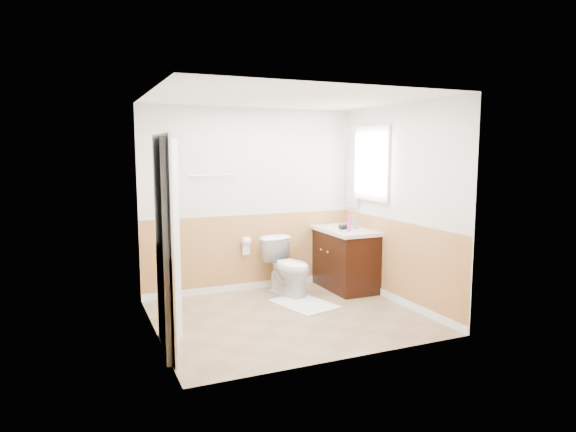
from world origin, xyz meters
name	(u,v)px	position (x,y,z in m)	size (l,w,h in m)	color
floor	(289,317)	(0.00, 0.00, 0.00)	(3.00, 3.00, 0.00)	#8C7051
ceiling	(289,98)	(0.00, 0.00, 2.50)	(3.00, 3.00, 0.00)	white
wall_back	(251,200)	(0.00, 1.30, 1.25)	(3.00, 3.00, 0.00)	silver
wall_front	(346,226)	(0.00, -1.30, 1.25)	(3.00, 3.00, 0.00)	silver
wall_left	(153,217)	(-1.50, 0.00, 1.25)	(3.00, 3.00, 0.00)	silver
wall_right	(398,205)	(1.50, 0.00, 1.25)	(3.00, 3.00, 0.00)	silver
wainscot_back	(252,254)	(0.00, 1.29, 0.50)	(3.00, 3.00, 0.00)	tan
wainscot_front	(344,307)	(0.00, -1.29, 0.50)	(3.00, 3.00, 0.00)	tan
wainscot_left	(157,289)	(-1.49, 0.00, 0.50)	(2.60, 2.60, 0.00)	tan
wainscot_right	(396,263)	(1.49, 0.00, 0.50)	(2.60, 2.60, 0.00)	tan
toilet	(288,267)	(0.36, 0.84, 0.38)	(0.43, 0.75, 0.77)	white
bath_mat	(304,304)	(0.36, 0.34, 0.01)	(0.55, 0.80, 0.02)	white
vanity_cabinet	(343,260)	(1.21, 0.86, 0.40)	(0.55, 1.10, 0.80)	black
vanity_knob_left	(328,252)	(0.91, 0.76, 0.55)	(0.03, 0.03, 0.03)	silver
vanity_knob_right	(321,249)	(0.91, 0.96, 0.55)	(0.03, 0.03, 0.03)	silver
countertop	(343,230)	(1.20, 0.86, 0.83)	(0.60, 1.15, 0.05)	silver
sink_basin	(338,226)	(1.21, 1.01, 0.86)	(0.36, 0.36, 0.02)	white
faucet	(350,221)	(1.39, 1.01, 0.92)	(0.02, 0.02, 0.14)	#BABBC1
lotion_bottle	(349,224)	(1.11, 0.54, 0.96)	(0.05, 0.05, 0.22)	#D3367B
soap_dispenser	(356,223)	(1.33, 0.74, 0.93)	(0.08, 0.08, 0.17)	gray
hair_dryer_body	(344,227)	(1.16, 0.76, 0.89)	(0.07, 0.07, 0.14)	black
hair_dryer_handle	(342,229)	(1.13, 0.76, 0.86)	(0.03, 0.03, 0.07)	black
mirror_panel	(352,177)	(1.48, 1.10, 1.55)	(0.02, 0.35, 0.90)	silver
window_frame	(371,164)	(1.47, 0.59, 1.75)	(0.04, 0.80, 1.00)	white
window_glass	(372,164)	(1.49, 0.59, 1.75)	(0.01, 0.70, 0.90)	white
door	(172,247)	(-1.40, -0.45, 1.02)	(0.05, 0.80, 2.04)	white
door_frame	(164,246)	(-1.48, -0.45, 1.03)	(0.02, 0.92, 2.10)	white
door_knob	(172,247)	(-1.34, -0.12, 0.95)	(0.06, 0.06, 0.06)	silver
towel_bar	(212,175)	(-0.55, 1.25, 1.60)	(0.02, 0.02, 0.62)	silver
tp_holder_bar	(246,241)	(-0.10, 1.23, 0.70)	(0.02, 0.02, 0.14)	silver
tp_roll	(246,241)	(-0.10, 1.23, 0.70)	(0.11, 0.11, 0.10)	white
tp_sheet	(246,249)	(-0.10, 1.23, 0.59)	(0.10, 0.01, 0.16)	white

